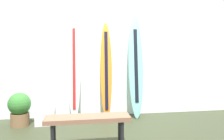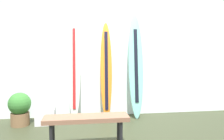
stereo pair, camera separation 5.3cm
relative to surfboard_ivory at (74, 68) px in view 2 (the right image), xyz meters
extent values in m
cube|color=#353A25|center=(0.53, -1.00, -1.03)|extent=(8.00, 8.00, 0.04)
cube|color=white|center=(0.53, 0.30, 0.39)|extent=(7.20, 0.20, 2.80)
ellipsoid|color=silver|center=(0.00, 0.00, 0.00)|extent=(0.25, 0.37, 2.03)
cube|color=#AE1F1F|center=(0.00, -0.03, 0.00)|extent=(0.06, 0.24, 1.55)
ellipsoid|color=orange|center=(0.63, 0.03, -0.05)|extent=(0.25, 0.33, 1.92)
cube|color=black|center=(0.63, 0.00, -0.05)|extent=(0.07, 0.23, 1.54)
cone|color=black|center=(0.63, -0.04, -0.84)|extent=(0.07, 0.08, 0.11)
ellipsoid|color=#7DCAB9|center=(1.23, -0.01, 0.04)|extent=(0.30, 0.37, 2.11)
cube|color=black|center=(1.23, -0.04, 0.05)|extent=(0.07, 0.23, 1.46)
cube|color=silver|center=(-0.53, -0.17, -0.86)|extent=(0.36, 0.36, 0.30)
cylinder|color=brown|center=(-0.98, -0.22, -0.90)|extent=(0.33, 0.33, 0.23)
sphere|color=#36742F|center=(-0.98, -0.22, -0.61)|extent=(0.40, 0.40, 0.40)
cube|color=#885D46|center=(0.20, -1.40, -0.57)|extent=(1.14, 0.30, 0.06)
cylinder|color=black|center=(-0.25, -1.50, -0.81)|extent=(0.04, 0.04, 0.41)
cylinder|color=black|center=(0.66, -1.50, -0.81)|extent=(0.04, 0.04, 0.41)
cylinder|color=black|center=(-0.25, -1.29, -0.81)|extent=(0.04, 0.04, 0.41)
cylinder|color=black|center=(0.66, -1.29, -0.81)|extent=(0.04, 0.04, 0.41)
camera|label=1|loc=(0.10, -4.33, 0.34)|focal=35.47mm
camera|label=2|loc=(0.15, -4.34, 0.34)|focal=35.47mm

